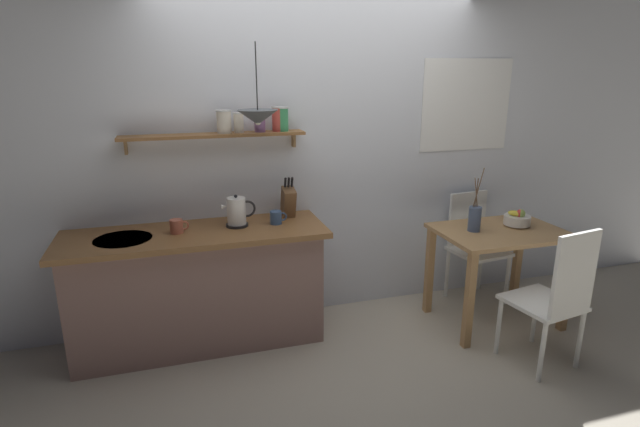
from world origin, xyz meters
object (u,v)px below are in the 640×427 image
dining_table (499,246)px  coffee_mug_by_sink (177,226)px  fruit_bowl (517,219)px  dining_chair_far (473,241)px  pendant_lamp (258,117)px  coffee_mug_spare (276,217)px  twig_vase (475,218)px  dining_chair_near (556,295)px  electric_kettle (237,212)px  knife_block (288,201)px

dining_table → coffee_mug_by_sink: 2.44m
fruit_bowl → coffee_mug_by_sink: size_ratio=1.56×
dining_chair_far → fruit_bowl: (0.11, -0.39, 0.31)m
pendant_lamp → coffee_mug_spare: bearing=20.9°
dining_chair_far → twig_vase: 0.60m
dining_chair_near → fruit_bowl: (0.23, 0.73, 0.29)m
pendant_lamp → twig_vase: bearing=-8.5°
dining_chair_near → electric_kettle: (-1.94, 1.04, 0.44)m
fruit_bowl → twig_vase: twig_vase is taller
fruit_bowl → electric_kettle: bearing=171.9°
dining_chair_far → coffee_mug_by_sink: size_ratio=7.25×
dining_chair_near → dining_chair_far: dining_chair_near is taller
electric_kettle → knife_block: knife_block is taller
electric_kettle → coffee_mug_by_sink: (-0.42, -0.03, -0.06)m
twig_vase → coffee_mug_spare: size_ratio=3.88×
electric_kettle → coffee_mug_by_sink: 0.43m
coffee_mug_by_sink → twig_vase: bearing=-7.3°
dining_table → pendant_lamp: bearing=171.1°
electric_kettle → pendant_lamp: bearing=-24.3°
electric_kettle → dining_chair_far: bearing=2.3°
pendant_lamp → dining_table: bearing=-8.9°
coffee_mug_spare → pendant_lamp: 0.74m
dining_table → twig_vase: bearing=168.6°
dining_chair_far → pendant_lamp: size_ratio=1.76×
dining_chair_near → electric_kettle: size_ratio=4.12×
dining_table → twig_vase: (-0.22, 0.04, 0.24)m
twig_vase → coffee_mug_by_sink: (-2.19, 0.28, 0.05)m
knife_block → pendant_lamp: pendant_lamp is taller
knife_block → dining_table: bearing=-16.7°
dining_chair_near → coffee_mug_spare: bearing=148.7°
fruit_bowl → coffee_mug_by_sink: (-2.58, 0.28, 0.09)m
fruit_bowl → pendant_lamp: 2.18m
dining_chair_near → knife_block: size_ratio=3.20×
electric_kettle → knife_block: (0.41, 0.11, 0.02)m
electric_kettle → dining_chair_near: bearing=-28.1°
fruit_bowl → dining_chair_near: bearing=-107.3°
dining_chair_near → twig_vase: (-0.17, 0.72, 0.33)m
dining_chair_far → knife_block: (-1.64, 0.03, 0.48)m
coffee_mug_spare → dining_table: bearing=-10.9°
dining_table → dining_chair_near: 0.69m
dining_table → pendant_lamp: size_ratio=1.79×
twig_vase → coffee_mug_by_sink: size_ratio=3.77×
dining_table → coffee_mug_spare: (-1.70, 0.33, 0.29)m
fruit_bowl → twig_vase: bearing=-179.4°
pendant_lamp → electric_kettle: bearing=155.7°
coffee_mug_by_sink → pendant_lamp: (0.58, -0.04, 0.73)m
dining_table → fruit_bowl: fruit_bowl is taller
dining_chair_far → electric_kettle: (-2.05, -0.08, 0.46)m
twig_vase → electric_kettle: size_ratio=2.01×
dining_table → pendant_lamp: (-1.82, 0.28, 1.02)m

